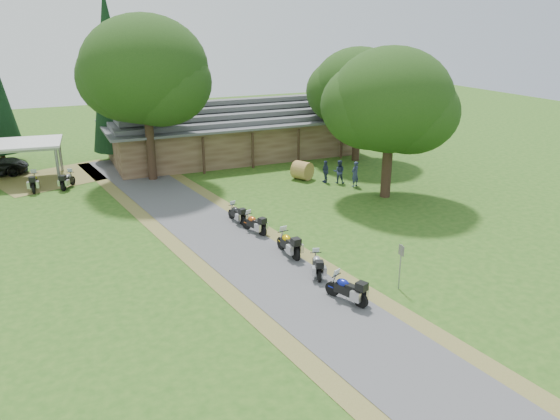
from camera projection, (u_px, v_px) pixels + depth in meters
name	position (u px, v px, depth m)	size (l,w,h in m)	color
ground	(287.00, 286.00, 24.14)	(120.00, 120.00, 0.00)	#275116
driveway	(245.00, 254.00, 27.40)	(46.00, 46.00, 0.00)	#4B4A4D
lodge	(233.00, 128.00, 46.32)	(21.40, 9.40, 4.90)	brown
carport	(16.00, 162.00, 39.44)	(6.49, 4.32, 2.81)	silver
motorcycle_row_a	(347.00, 288.00, 22.60)	(1.88, 0.61, 1.29)	navy
motorcycle_row_b	(317.00, 264.00, 24.96)	(1.68, 0.55, 1.15)	#92949A
motorcycle_row_c	(288.00, 243.00, 27.11)	(1.94, 0.63, 1.33)	#DEB003
motorcycle_row_d	(254.00, 223.00, 29.98)	(1.73, 0.56, 1.18)	#C84D13
motorcycle_row_e	(237.00, 213.00, 31.56)	(1.67, 0.55, 1.14)	black
motorcycle_carport_a	(34.00, 181.00, 37.39)	(1.94, 0.63, 1.33)	#C4C30F
motorcycle_carport_b	(68.00, 179.00, 37.98)	(1.79, 0.58, 1.23)	slate
person_a	(355.00, 172.00, 38.15)	(0.60, 0.43, 2.11)	navy
person_b	(339.00, 170.00, 38.96)	(0.56, 0.40, 1.98)	navy
person_c	(325.00, 170.00, 39.16)	(0.53, 0.39, 1.88)	navy
hay_bale	(302.00, 170.00, 40.00)	(1.34, 1.34, 1.23)	#A37A3B
sign_post	(400.00, 267.00, 23.55)	(0.38, 0.06, 2.09)	gray
oak_lodge_left	(146.00, 92.00, 38.07)	(8.82, 8.82, 12.72)	black
oak_lodge_right	(358.00, 102.00, 44.01)	(7.42, 7.42, 9.70)	black
oak_driveway	(390.00, 119.00, 34.60)	(7.79, 7.79, 10.29)	black
cedar_near	(112.00, 78.00, 43.07)	(3.87, 3.87, 13.51)	black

